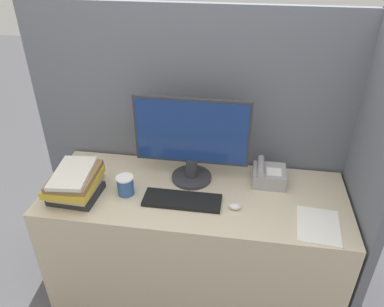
# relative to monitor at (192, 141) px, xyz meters

# --- Properties ---
(cubicle_panel_rear) EXTENTS (2.04, 0.04, 1.67)m
(cubicle_panel_rear) POSITION_rel_monitor_xyz_m (0.03, 0.22, -0.17)
(cubicle_panel_rear) COLOR slate
(cubicle_panel_rear) RESTS_ON ground_plane
(cubicle_panel_right) EXTENTS (0.04, 0.69, 1.67)m
(cubicle_panel_right) POSITION_rel_monitor_xyz_m (0.89, -0.10, -0.17)
(cubicle_panel_right) COLOR slate
(cubicle_panel_right) RESTS_ON ground_plane
(desk) EXTENTS (1.64, 0.63, 0.76)m
(desk) POSITION_rel_monitor_xyz_m (0.03, -0.13, -0.62)
(desk) COLOR beige
(desk) RESTS_ON ground_plane
(monitor) EXTENTS (0.62, 0.23, 0.49)m
(monitor) POSITION_rel_monitor_xyz_m (0.00, 0.00, 0.00)
(monitor) COLOR #333338
(monitor) RESTS_ON desk
(keyboard) EXTENTS (0.41, 0.14, 0.02)m
(keyboard) POSITION_rel_monitor_xyz_m (-0.02, -0.22, -0.23)
(keyboard) COLOR black
(keyboard) RESTS_ON desk
(mouse) EXTENTS (0.06, 0.05, 0.03)m
(mouse) POSITION_rel_monitor_xyz_m (0.26, -0.23, -0.23)
(mouse) COLOR silver
(mouse) RESTS_ON desk
(coffee_cup) EXTENTS (0.09, 0.09, 0.11)m
(coffee_cup) POSITION_rel_monitor_xyz_m (-0.33, -0.19, -0.19)
(coffee_cup) COLOR #335999
(coffee_cup) RESTS_ON desk
(book_stack) EXTENTS (0.25, 0.32, 0.16)m
(book_stack) POSITION_rel_monitor_xyz_m (-0.58, -0.25, -0.16)
(book_stack) COLOR #262628
(book_stack) RESTS_ON desk
(desk_telephone) EXTENTS (0.18, 0.18, 0.12)m
(desk_telephone) POSITION_rel_monitor_xyz_m (0.43, 0.03, -0.20)
(desk_telephone) COLOR #99999E
(desk_telephone) RESTS_ON desk
(paper_pile) EXTENTS (0.22, 0.27, 0.01)m
(paper_pile) POSITION_rel_monitor_xyz_m (0.66, -0.30, -0.24)
(paper_pile) COLOR white
(paper_pile) RESTS_ON desk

